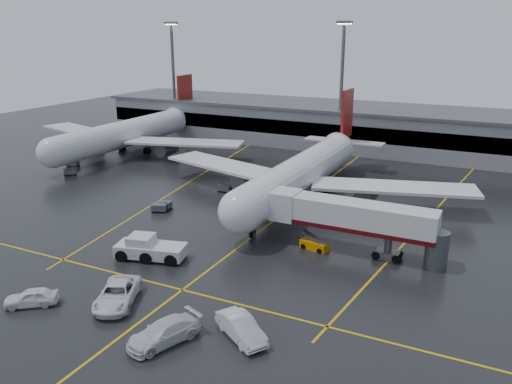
% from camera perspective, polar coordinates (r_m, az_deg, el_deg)
% --- Properties ---
extents(ground, '(220.00, 220.00, 0.00)m').
position_cam_1_polar(ground, '(69.27, 2.22, -2.94)').
color(ground, black).
rests_on(ground, ground).
extents(apron_line_centre, '(0.25, 90.00, 0.02)m').
position_cam_1_polar(apron_line_centre, '(69.27, 2.22, -2.93)').
color(apron_line_centre, gold).
rests_on(apron_line_centre, ground).
extents(apron_line_stop, '(60.00, 0.25, 0.02)m').
position_cam_1_polar(apron_line_stop, '(51.68, -8.03, -10.51)').
color(apron_line_stop, gold).
rests_on(apron_line_stop, ground).
extents(apron_line_left, '(9.99, 69.35, 0.02)m').
position_cam_1_polar(apron_line_left, '(86.85, -7.14, 1.18)').
color(apron_line_left, gold).
rests_on(apron_line_left, ground).
extents(apron_line_right, '(7.57, 69.64, 0.02)m').
position_cam_1_polar(apron_line_right, '(73.87, 18.36, -2.52)').
color(apron_line_right, gold).
rests_on(apron_line_right, ground).
extents(terminal, '(122.00, 19.00, 8.60)m').
position_cam_1_polar(terminal, '(112.23, 12.43, 6.86)').
color(terminal, gray).
rests_on(terminal, ground).
extents(light_mast_left, '(3.00, 1.20, 25.45)m').
position_cam_1_polar(light_mast_left, '(124.37, -9.00, 12.76)').
color(light_mast_left, '#595B60').
rests_on(light_mast_left, ground).
extents(light_mast_mid, '(3.00, 1.20, 25.45)m').
position_cam_1_polar(light_mast_mid, '(106.54, 9.31, 12.01)').
color(light_mast_mid, '#595B60').
rests_on(light_mast_mid, ground).
extents(main_airliner, '(48.80, 45.60, 14.10)m').
position_cam_1_polar(main_airliner, '(76.55, 5.24, 2.29)').
color(main_airliner, silver).
rests_on(main_airliner, ground).
extents(second_airliner, '(48.80, 45.60, 14.10)m').
position_cam_1_polar(second_airliner, '(107.92, -13.64, 6.30)').
color(second_airliner, silver).
rests_on(second_airliner, ground).
extents(jet_bridge, '(19.90, 3.40, 6.05)m').
position_cam_1_polar(jet_bridge, '(58.84, 10.44, -2.90)').
color(jet_bridge, silver).
rests_on(jet_bridge, ground).
extents(pushback_tractor, '(8.06, 4.88, 2.69)m').
position_cam_1_polar(pushback_tractor, '(58.51, -11.56, -6.10)').
color(pushback_tractor, silver).
rests_on(pushback_tractor, ground).
extents(belt_loader, '(3.41, 2.03, 2.03)m').
position_cam_1_polar(belt_loader, '(60.17, 6.38, -5.76)').
color(belt_loader, '#CF8504').
rests_on(belt_loader, ground).
extents(service_van_a, '(5.67, 7.48, 1.89)m').
position_cam_1_polar(service_van_a, '(50.10, -14.87, -10.70)').
color(service_van_a, white).
rests_on(service_van_a, ground).
extents(service_van_b, '(4.65, 6.73, 1.81)m').
position_cam_1_polar(service_van_b, '(43.77, -10.01, -14.82)').
color(service_van_b, silver).
rests_on(service_van_b, ground).
extents(service_van_c, '(5.79, 4.67, 1.85)m').
position_cam_1_polar(service_van_c, '(43.71, -1.63, -14.54)').
color(service_van_c, silver).
rests_on(service_van_c, ground).
extents(service_van_d, '(4.86, 4.35, 1.60)m').
position_cam_1_polar(service_van_d, '(52.41, -23.27, -10.48)').
color(service_van_d, white).
rests_on(service_van_d, ground).
extents(baggage_cart_a, '(2.35, 1.97, 1.12)m').
position_cam_1_polar(baggage_cart_a, '(72.91, -10.48, -1.65)').
color(baggage_cart_a, '#595B60').
rests_on(baggage_cart_a, ground).
extents(baggage_cart_b, '(2.21, 1.65, 1.12)m').
position_cam_1_polar(baggage_cart_b, '(73.81, -10.00, -1.39)').
color(baggage_cart_b, '#595B60').
rests_on(baggage_cart_b, ground).
extents(baggage_cart_c, '(2.13, 1.52, 1.12)m').
position_cam_1_polar(baggage_cart_c, '(80.64, -3.44, 0.47)').
color(baggage_cart_c, '#595B60').
rests_on(baggage_cart_c, ground).
extents(baggage_cart_d, '(2.30, 1.84, 1.12)m').
position_cam_1_polar(baggage_cart_d, '(101.18, -19.31, 3.01)').
color(baggage_cart_d, '#595B60').
rests_on(baggage_cart_d, ground).
extents(baggage_cart_e, '(2.35, 2.32, 1.12)m').
position_cam_1_polar(baggage_cart_e, '(95.32, -19.58, 2.14)').
color(baggage_cart_e, '#595B60').
rests_on(baggage_cart_e, ground).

